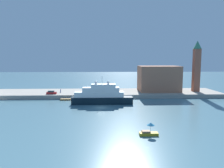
% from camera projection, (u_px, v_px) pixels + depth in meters
% --- Properties ---
extents(ground, '(400.00, 400.00, 0.00)m').
position_uv_depth(ground, '(101.00, 108.00, 75.16)').
color(ground, slate).
extents(quay_dock, '(110.00, 19.96, 1.72)m').
position_uv_depth(quay_dock, '(102.00, 93.00, 100.83)').
color(quay_dock, gray).
rests_on(quay_dock, ground).
extents(large_yacht, '(23.14, 4.16, 10.65)m').
position_uv_depth(large_yacht, '(101.00, 96.00, 80.99)').
color(large_yacht, black).
rests_on(large_yacht, ground).
extents(small_motorboat, '(4.23, 1.79, 2.96)m').
position_uv_depth(small_motorboat, '(149.00, 131.00, 47.92)').
color(small_motorboat, '#B7991E').
rests_on(small_motorboat, ground).
extents(work_barge, '(4.37, 1.53, 0.65)m').
position_uv_depth(work_barge, '(66.00, 99.00, 88.31)').
color(work_barge, olive).
rests_on(work_barge, ground).
extents(harbor_building, '(18.86, 12.51, 12.01)m').
position_uv_depth(harbor_building, '(159.00, 79.00, 101.68)').
color(harbor_building, '#9E664C').
rests_on(harbor_building, quay_dock).
extents(bell_tower, '(3.77, 3.77, 23.80)m').
position_uv_depth(bell_tower, '(197.00, 64.00, 99.53)').
color(bell_tower, '#93513D').
rests_on(bell_tower, quay_dock).
extents(parked_car, '(4.34, 1.64, 1.46)m').
position_uv_depth(parked_car, '(51.00, 93.00, 93.35)').
color(parked_car, '#B21E1E').
rests_on(parked_car, quay_dock).
extents(person_figure, '(0.36, 0.36, 1.68)m').
position_uv_depth(person_figure, '(60.00, 91.00, 97.39)').
color(person_figure, '#334C8C').
rests_on(person_figure, quay_dock).
extents(mooring_bollard, '(0.53, 0.53, 0.63)m').
position_uv_depth(mooring_bollard, '(100.00, 94.00, 91.73)').
color(mooring_bollard, black).
rests_on(mooring_bollard, quay_dock).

